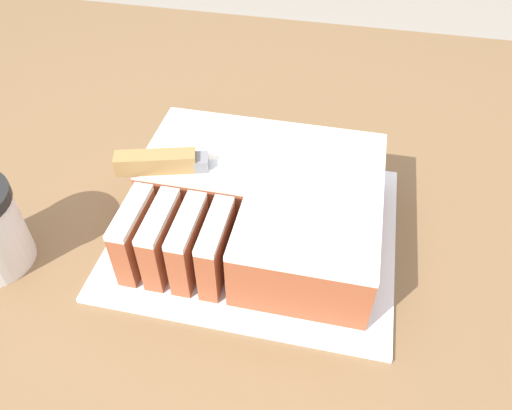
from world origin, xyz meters
name	(u,v)px	position (x,y,z in m)	size (l,w,h in m)	color
countertop	(237,366)	(0.00, 0.00, 0.46)	(1.40, 1.10, 0.93)	brown
cake_board	(256,230)	(0.05, -0.05, 0.93)	(0.34, 0.29, 0.01)	silver
cake	(262,203)	(0.06, -0.05, 0.97)	(0.28, 0.23, 0.08)	#994C2D
knife	(179,162)	(-0.04, -0.05, 1.02)	(0.25, 0.09, 0.02)	silver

